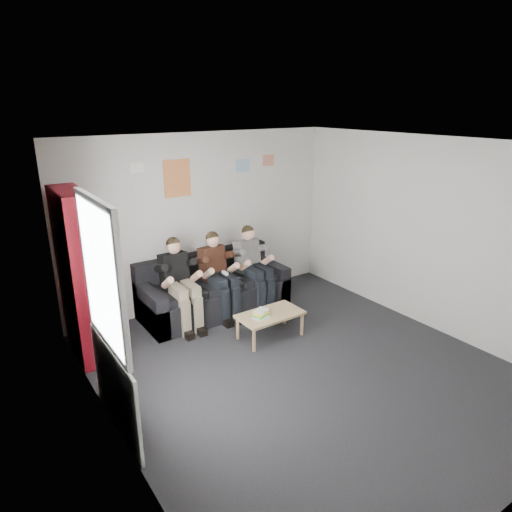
% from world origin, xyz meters
% --- Properties ---
extents(room_shell, '(5.00, 5.00, 5.00)m').
position_xyz_m(room_shell, '(0.00, 0.00, 1.35)').
color(room_shell, black).
rests_on(room_shell, ground).
extents(sofa, '(2.27, 0.93, 0.88)m').
position_xyz_m(sofa, '(-0.09, 2.07, 0.32)').
color(sofa, black).
rests_on(sofa, ground).
extents(bookshelf, '(0.32, 0.97, 2.15)m').
position_xyz_m(bookshelf, '(-2.06, 1.87, 1.08)').
color(bookshelf, maroon).
rests_on(bookshelf, ground).
extents(coffee_table, '(0.90, 0.49, 0.36)m').
position_xyz_m(coffee_table, '(0.14, 0.87, 0.32)').
color(coffee_table, tan).
rests_on(coffee_table, ground).
extents(game_cases, '(0.26, 0.24, 0.06)m').
position_xyz_m(game_cases, '(-0.01, 0.87, 0.39)').
color(game_cases, white).
rests_on(game_cases, coffee_table).
extents(person_left, '(0.39, 0.83, 1.31)m').
position_xyz_m(person_left, '(-0.72, 1.87, 0.66)').
color(person_left, black).
rests_on(person_left, sofa).
extents(person_middle, '(0.38, 0.81, 1.29)m').
position_xyz_m(person_middle, '(-0.09, 1.87, 0.65)').
color(person_middle, '#482418').
rests_on(person_middle, sofa).
extents(person_right, '(0.38, 0.81, 1.29)m').
position_xyz_m(person_right, '(0.55, 1.87, 0.65)').
color(person_right, silver).
rests_on(person_right, sofa).
extents(radiator, '(0.10, 0.64, 0.60)m').
position_xyz_m(radiator, '(-2.15, 0.20, 0.35)').
color(radiator, white).
rests_on(radiator, ground).
extents(window, '(0.05, 1.30, 2.36)m').
position_xyz_m(window, '(-2.22, 0.20, 1.03)').
color(window, white).
rests_on(window, room_shell).
extents(poster_large, '(0.42, 0.01, 0.55)m').
position_xyz_m(poster_large, '(-0.40, 2.49, 2.05)').
color(poster_large, gold).
rests_on(poster_large, room_shell).
extents(poster_blue, '(0.25, 0.01, 0.20)m').
position_xyz_m(poster_blue, '(0.75, 2.49, 2.15)').
color(poster_blue, '#3D92D0').
rests_on(poster_blue, room_shell).
extents(poster_pink, '(0.22, 0.01, 0.18)m').
position_xyz_m(poster_pink, '(1.25, 2.49, 2.20)').
color(poster_pink, '#B73985').
rests_on(poster_pink, room_shell).
extents(poster_sign, '(0.20, 0.01, 0.14)m').
position_xyz_m(poster_sign, '(-1.00, 2.49, 2.25)').
color(poster_sign, white).
rests_on(poster_sign, room_shell).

